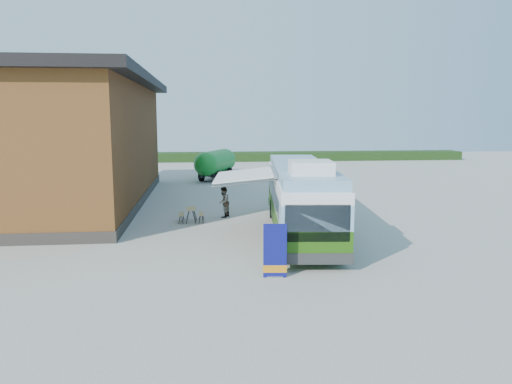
{
  "coord_description": "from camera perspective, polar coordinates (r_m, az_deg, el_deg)",
  "views": [
    {
      "loc": [
        -2.82,
        -20.41,
        5.14
      ],
      "look_at": [
        -0.26,
        4.19,
        1.4
      ],
      "focal_mm": 35.0,
      "sensor_mm": 36.0,
      "label": 1
    }
  ],
  "objects": [
    {
      "name": "bus",
      "position": [
        22.03,
        5.13,
        -0.43
      ],
      "size": [
        3.54,
        11.75,
        3.55
      ],
      "rotation": [
        0.0,
        0.0,
        -0.1
      ],
      "color": "#336E12",
      "rests_on": "ground"
    },
    {
      "name": "barn",
      "position": [
        31.4,
        -20.18,
        5.24
      ],
      "size": [
        9.6,
        21.2,
        7.5
      ],
      "color": "brown",
      "rests_on": "ground"
    },
    {
      "name": "ground",
      "position": [
        21.23,
        1.88,
        -5.42
      ],
      "size": [
        100.0,
        100.0,
        0.0
      ],
      "primitive_type": "plane",
      "color": "#BCB7AD",
      "rests_on": "ground"
    },
    {
      "name": "awning",
      "position": [
        21.38,
        -0.79,
        1.74
      ],
      "size": [
        2.96,
        4.36,
        0.52
      ],
      "rotation": [
        0.0,
        0.0,
        -0.1
      ],
      "color": "white",
      "rests_on": "ground"
    },
    {
      "name": "picnic_table",
      "position": [
        24.78,
        -7.42,
        -2.24
      ],
      "size": [
        1.21,
        1.07,
        0.69
      ],
      "rotation": [
        0.0,
        0.0,
        -0.01
      ],
      "color": "tan",
      "rests_on": "ground"
    },
    {
      "name": "person_b",
      "position": [
        25.72,
        -3.73,
        -1.16
      ],
      "size": [
        0.88,
        0.95,
        1.58
      ],
      "primitive_type": "imported",
      "rotation": [
        0.0,
        0.0,
        -2.04
      ],
      "color": "#999999",
      "rests_on": "ground"
    },
    {
      "name": "banner",
      "position": [
        16.14,
        2.18,
        -7.28
      ],
      "size": [
        0.77,
        0.23,
        1.77
      ],
      "rotation": [
        0.0,
        0.0,
        -0.1
      ],
      "color": "navy",
      "rests_on": "ground"
    },
    {
      "name": "hedge",
      "position": [
        59.58,
        4.55,
        4.11
      ],
      "size": [
        40.0,
        3.0,
        1.0
      ],
      "primitive_type": "cube",
      "color": "#264419",
      "rests_on": "ground"
    },
    {
      "name": "person_a",
      "position": [
        22.65,
        4.32,
        -2.45
      ],
      "size": [
        0.7,
        0.68,
        1.62
      ],
      "primitive_type": "imported",
      "rotation": [
        0.0,
        0.0,
        0.72
      ],
      "color": "#999999",
      "rests_on": "ground"
    },
    {
      "name": "slurry_tanker",
      "position": [
        41.38,
        -4.63,
        3.36
      ],
      "size": [
        3.54,
        6.12,
        2.4
      ],
      "rotation": [
        0.0,
        0.0,
        -0.39
      ],
      "color": "#188828",
      "rests_on": "ground"
    }
  ]
}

